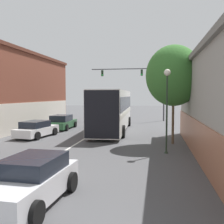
# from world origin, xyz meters

# --- Properties ---
(lane_center_line) EXTENTS (0.14, 48.16, 0.01)m
(lane_center_line) POSITION_xyz_m (0.00, 18.08, 0.00)
(lane_center_line) COLOR silver
(lane_center_line) RESTS_ON ground_plane
(bus) EXTENTS (3.26, 12.88, 3.74)m
(bus) POSITION_xyz_m (1.37, 21.69, 2.10)
(bus) COLOR silver
(bus) RESTS_ON ground_plane
(hatchback_foreground) EXTENTS (2.08, 4.08, 1.41)m
(hatchback_foreground) POSITION_xyz_m (1.61, 5.02, 0.68)
(hatchback_foreground) COLOR silver
(hatchback_foreground) RESTS_ON ground_plane
(parked_car_left_near) EXTENTS (2.13, 4.67, 1.38)m
(parked_car_left_near) POSITION_xyz_m (-3.79, 22.16, 0.65)
(parked_car_left_near) COLOR #285633
(parked_car_left_near) RESTS_ON ground_plane
(parked_car_left_mid) EXTENTS (2.36, 4.34, 1.30)m
(parked_car_left_mid) POSITION_xyz_m (-3.99, 16.99, 0.62)
(parked_car_left_mid) COLOR silver
(parked_car_left_mid) RESTS_ON ground_plane
(traffic_signal_gantry) EXTENTS (9.63, 0.36, 7.08)m
(traffic_signal_gantry) POSITION_xyz_m (3.50, 32.15, 5.18)
(traffic_signal_gantry) COLOR #333338
(traffic_signal_gantry) RESTS_ON ground_plane
(street_lamp) EXTENTS (0.38, 0.38, 4.79)m
(street_lamp) POSITION_xyz_m (5.96, 12.81, 3.13)
(street_lamp) COLOR #233323
(street_lamp) RESTS_ON ground_plane
(street_tree_near) EXTENTS (3.72, 3.35, 6.69)m
(street_tree_near) POSITION_xyz_m (6.50, 15.81, 4.63)
(street_tree_near) COLOR brown
(street_tree_near) RESTS_ON ground_plane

